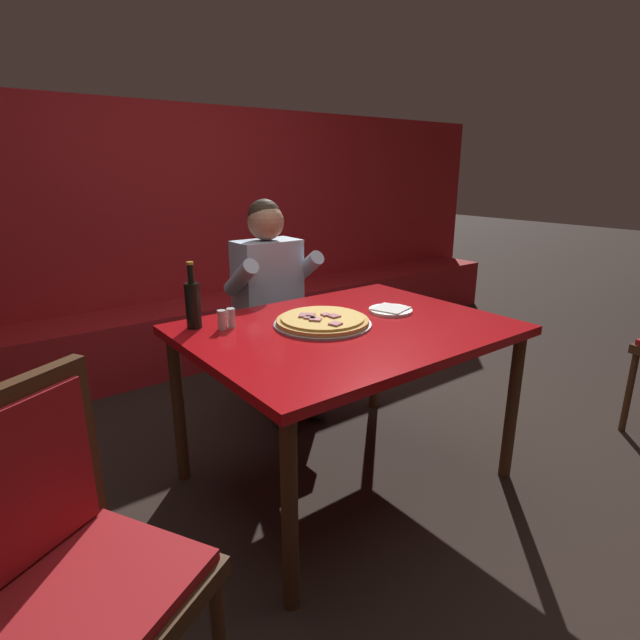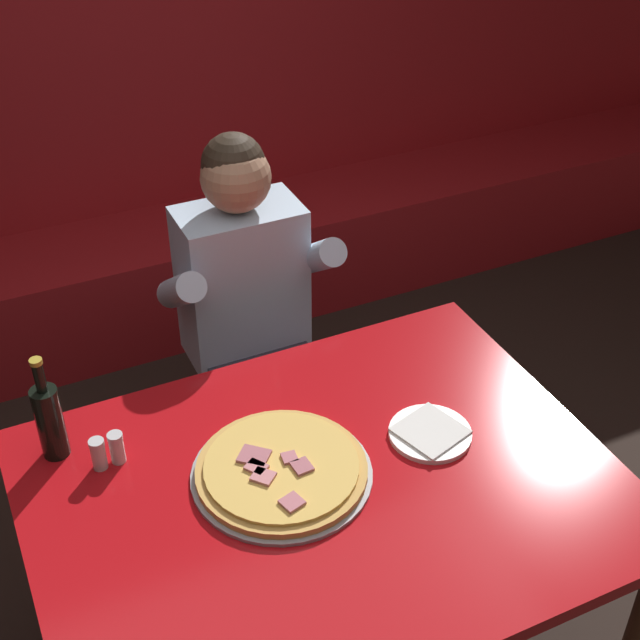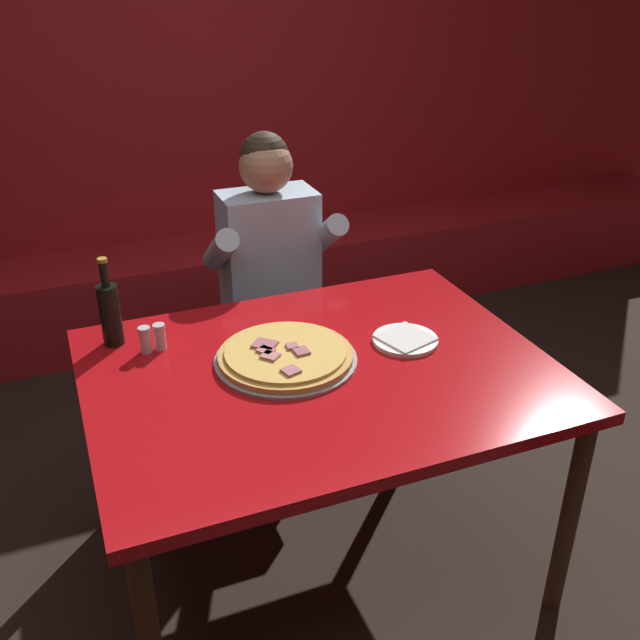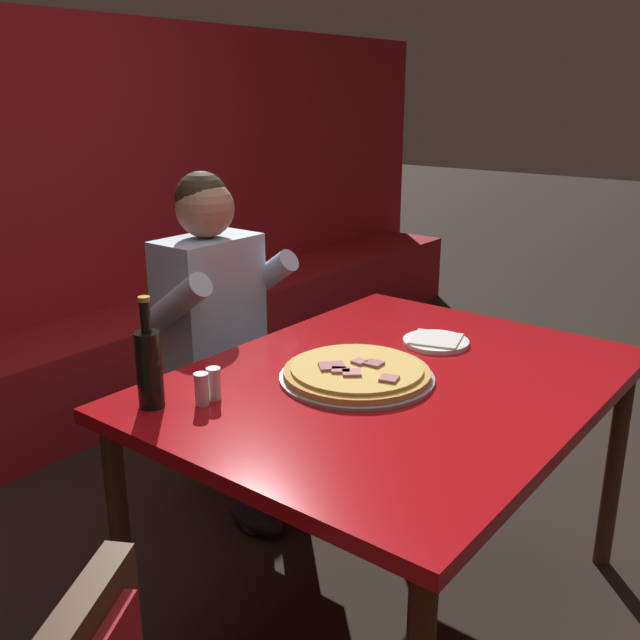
# 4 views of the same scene
# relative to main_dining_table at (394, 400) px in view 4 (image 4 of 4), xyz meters

# --- Properties ---
(ground_plane) EXTENTS (24.00, 24.00, 0.00)m
(ground_plane) POSITION_rel_main_dining_table_xyz_m (0.00, 0.00, -0.70)
(ground_plane) COLOR black
(booth_bench) EXTENTS (6.46, 0.48, 0.46)m
(booth_bench) POSITION_rel_main_dining_table_xyz_m (0.00, 1.86, -0.47)
(booth_bench) COLOR #A3191E
(booth_bench) RESTS_ON ground_plane
(main_dining_table) EXTENTS (1.37, 1.05, 0.77)m
(main_dining_table) POSITION_rel_main_dining_table_xyz_m (0.00, 0.00, 0.00)
(main_dining_table) COLOR #422816
(main_dining_table) RESTS_ON ground_plane
(pizza) EXTENTS (0.44, 0.44, 0.05)m
(pizza) POSITION_rel_main_dining_table_xyz_m (-0.08, 0.07, 0.09)
(pizza) COLOR #9E9EA3
(pizza) RESTS_ON main_dining_table
(plate_white_paper) EXTENTS (0.21, 0.21, 0.02)m
(plate_white_paper) POSITION_rel_main_dining_table_xyz_m (0.31, 0.04, 0.08)
(plate_white_paper) COLOR white
(plate_white_paper) RESTS_ON main_dining_table
(beer_bottle) EXTENTS (0.07, 0.07, 0.29)m
(beer_bottle) POSITION_rel_main_dining_table_xyz_m (-0.55, 0.38, 0.18)
(beer_bottle) COLOR black
(beer_bottle) RESTS_ON main_dining_table
(shaker_red_pepper_flakes) EXTENTS (0.04, 0.04, 0.09)m
(shaker_red_pepper_flakes) POSITION_rel_main_dining_table_xyz_m (-0.47, 0.29, 0.11)
(shaker_red_pepper_flakes) COLOR silver
(shaker_red_pepper_flakes) RESTS_ON main_dining_table
(shaker_parmesan) EXTENTS (0.04, 0.04, 0.09)m
(shaker_parmesan) POSITION_rel_main_dining_table_xyz_m (-0.42, 0.29, 0.11)
(shaker_parmesan) COLOR silver
(shaker_parmesan) RESTS_ON main_dining_table
(diner_seated_blue_shirt) EXTENTS (0.53, 0.53, 1.27)m
(diner_seated_blue_shirt) POSITION_rel_main_dining_table_xyz_m (0.13, 0.81, 0.01)
(diner_seated_blue_shirt) COLOR black
(diner_seated_blue_shirt) RESTS_ON ground_plane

